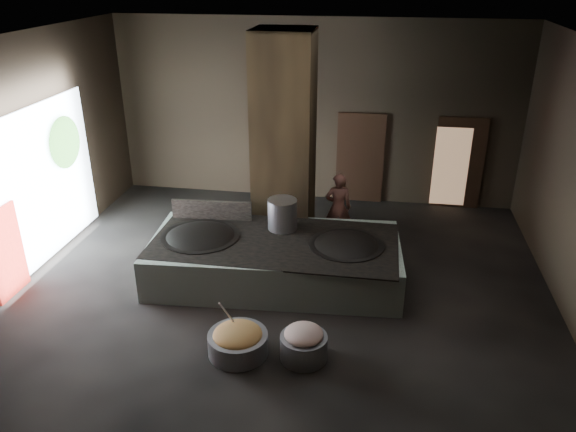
% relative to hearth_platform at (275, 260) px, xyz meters
% --- Properties ---
extents(floor, '(10.00, 9.00, 0.10)m').
position_rel_hearth_platform_xyz_m(floor, '(0.19, -0.22, -0.46)').
color(floor, black).
rests_on(floor, ground).
extents(ceiling, '(10.00, 9.00, 0.10)m').
position_rel_hearth_platform_xyz_m(ceiling, '(0.19, -0.22, 4.14)').
color(ceiling, black).
rests_on(ceiling, back_wall).
extents(back_wall, '(10.00, 0.10, 4.50)m').
position_rel_hearth_platform_xyz_m(back_wall, '(0.19, 4.33, 1.84)').
color(back_wall, black).
rests_on(back_wall, ground).
extents(front_wall, '(10.00, 0.10, 4.50)m').
position_rel_hearth_platform_xyz_m(front_wall, '(0.19, -4.77, 1.84)').
color(front_wall, black).
rests_on(front_wall, ground).
extents(left_wall, '(0.10, 9.00, 4.50)m').
position_rel_hearth_platform_xyz_m(left_wall, '(-4.86, -0.22, 1.84)').
color(left_wall, black).
rests_on(left_wall, ground).
extents(pillar, '(1.20, 1.20, 4.50)m').
position_rel_hearth_platform_xyz_m(pillar, '(-0.11, 1.68, 1.84)').
color(pillar, black).
rests_on(pillar, ground).
extents(hearth_platform, '(4.86, 2.56, 0.82)m').
position_rel_hearth_platform_xyz_m(hearth_platform, '(0.00, 0.00, 0.00)').
color(hearth_platform, silver).
rests_on(hearth_platform, ground).
extents(platform_cap, '(4.62, 2.22, 0.03)m').
position_rel_hearth_platform_xyz_m(platform_cap, '(0.00, 0.00, 0.40)').
color(platform_cap, black).
rests_on(platform_cap, hearth_platform).
extents(wok_left, '(1.49, 1.49, 0.41)m').
position_rel_hearth_platform_xyz_m(wok_left, '(-1.45, -0.05, 0.34)').
color(wok_left, black).
rests_on(wok_left, hearth_platform).
extents(wok_left_rim, '(1.52, 1.52, 0.05)m').
position_rel_hearth_platform_xyz_m(wok_left_rim, '(-1.45, -0.05, 0.41)').
color(wok_left_rim, black).
rests_on(wok_left_rim, hearth_platform).
extents(wok_right, '(1.39, 1.39, 0.39)m').
position_rel_hearth_platform_xyz_m(wok_right, '(1.35, 0.05, 0.34)').
color(wok_right, black).
rests_on(wok_right, hearth_platform).
extents(wok_right_rim, '(1.42, 1.42, 0.05)m').
position_rel_hearth_platform_xyz_m(wok_right_rim, '(1.35, 0.05, 0.41)').
color(wok_right_rim, black).
rests_on(wok_right_rim, hearth_platform).
extents(stock_pot, '(0.57, 0.57, 0.62)m').
position_rel_hearth_platform_xyz_m(stock_pot, '(0.05, 0.55, 0.72)').
color(stock_pot, '#B7B8C0').
rests_on(stock_pot, hearth_platform).
extents(splash_guard, '(1.64, 0.17, 0.41)m').
position_rel_hearth_platform_xyz_m(splash_guard, '(-1.45, 0.75, 0.62)').
color(splash_guard, black).
rests_on(splash_guard, hearth_platform).
extents(cook, '(0.61, 0.44, 1.55)m').
position_rel_hearth_platform_xyz_m(cook, '(1.05, 1.88, 0.37)').
color(cook, brown).
rests_on(cook, ground).
extents(veg_basin, '(1.24, 1.24, 0.35)m').
position_rel_hearth_platform_xyz_m(veg_basin, '(-0.15, -2.35, -0.24)').
color(veg_basin, gray).
rests_on(veg_basin, ground).
extents(veg_fill, '(0.78, 0.78, 0.24)m').
position_rel_hearth_platform_xyz_m(veg_fill, '(-0.15, -2.35, -0.06)').
color(veg_fill, '#9A9A4A').
rests_on(veg_fill, veg_basin).
extents(ladle, '(0.30, 0.27, 0.67)m').
position_rel_hearth_platform_xyz_m(ladle, '(-0.30, -2.20, 0.14)').
color(ladle, '#B7B8C0').
rests_on(ladle, veg_basin).
extents(meat_basin, '(0.75, 0.75, 0.40)m').
position_rel_hearth_platform_xyz_m(meat_basin, '(0.88, -2.30, -0.21)').
color(meat_basin, gray).
rests_on(meat_basin, ground).
extents(meat_fill, '(0.61, 0.61, 0.23)m').
position_rel_hearth_platform_xyz_m(meat_fill, '(0.88, -2.30, 0.04)').
color(meat_fill, tan).
rests_on(meat_fill, meat_basin).
extents(doorway_near, '(1.18, 0.08, 2.38)m').
position_rel_hearth_platform_xyz_m(doorway_near, '(1.39, 4.23, 0.69)').
color(doorway_near, black).
rests_on(doorway_near, ground).
extents(doorway_near_glow, '(0.78, 0.04, 1.85)m').
position_rel_hearth_platform_xyz_m(doorway_near_glow, '(1.10, 4.46, 0.64)').
color(doorway_near_glow, '#8C6647').
rests_on(doorway_near_glow, ground).
extents(doorway_far, '(1.18, 0.08, 2.38)m').
position_rel_hearth_platform_xyz_m(doorway_far, '(3.79, 4.23, 0.69)').
color(doorway_far, black).
rests_on(doorway_far, ground).
extents(doorway_far_glow, '(0.84, 0.04, 1.98)m').
position_rel_hearth_platform_xyz_m(doorway_far_glow, '(3.61, 4.20, 0.64)').
color(doorway_far_glow, '#8C6647').
rests_on(doorway_far_glow, ground).
extents(left_opening, '(0.04, 4.20, 3.10)m').
position_rel_hearth_platform_xyz_m(left_opening, '(-4.76, -0.02, 1.19)').
color(left_opening, white).
rests_on(left_opening, ground).
extents(pavilion_sliver, '(0.05, 0.90, 1.70)m').
position_rel_hearth_platform_xyz_m(pavilion_sliver, '(-4.69, -1.32, 0.44)').
color(pavilion_sliver, maroon).
rests_on(pavilion_sliver, ground).
extents(tree_silhouette, '(0.28, 1.10, 1.10)m').
position_rel_hearth_platform_xyz_m(tree_silhouette, '(-4.66, 1.08, 1.79)').
color(tree_silhouette, '#194714').
rests_on(tree_silhouette, left_opening).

